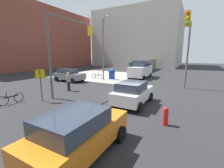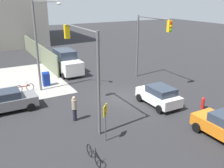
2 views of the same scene
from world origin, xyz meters
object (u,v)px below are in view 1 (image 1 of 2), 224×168
sedan_white (133,93)px  van_white_delivery (141,69)px  traffic_signal_se_corner (188,41)px  bicycle_at_crosswalk (11,99)px  hatchback_orange (79,132)px  traffic_signal_nw_corner (69,40)px  smokestack (77,41)px  street_lamp_corner (104,45)px  fire_hydrant (166,116)px  pedestrian_crossing (69,81)px  coupe_gray (69,75)px  mailbox_blue (112,74)px  bicycle_leaning_on_fence (97,76)px

sedan_white → van_white_delivery: (12.19, 3.44, 0.44)m
traffic_signal_se_corner → bicycle_at_crosswalk: 14.71m
hatchback_orange → van_white_delivery: size_ratio=0.74×
hatchback_orange → van_white_delivery: 18.55m
sedan_white → hatchback_orange: (-5.97, -0.34, 0.00)m
traffic_signal_nw_corner → sedan_white: size_ratio=1.71×
traffic_signal_nw_corner → smokestack: bearing=40.7°
street_lamp_corner → sedan_white: 11.23m
sedan_white → hatchback_orange: bearing=-176.7°
traffic_signal_nw_corner → fire_hydrant: size_ratio=6.91×
street_lamp_corner → sedan_white: street_lamp_corner is taller
sedan_white → van_white_delivery: bearing=15.7°
traffic_signal_nw_corner → hatchback_orange: bearing=-134.5°
pedestrian_crossing → coupe_gray: bearing=-22.7°
mailbox_blue → bicycle_at_crosswalk: size_ratio=0.82×
mailbox_blue → pedestrian_crossing: size_ratio=0.78×
hatchback_orange → bicycle_leaning_on_fence: bearing=32.6°
smokestack → bicycle_at_crosswalk: bearing=-144.8°
fire_hydrant → hatchback_orange: bearing=149.4°
smokestack → bicycle_leaning_on_fence: (-21.63, -22.80, -7.45)m
traffic_signal_nw_corner → coupe_gray: bearing=46.4°
street_lamp_corner → bicycle_leaning_on_fence: street_lamp_corner is taller
sedan_white → bicycle_at_crosswalk: (-4.01, 7.64, -0.49)m
traffic_signal_nw_corner → pedestrian_crossing: (0.39, 0.70, -3.68)m
street_lamp_corner → bicycle_leaning_on_fence: bearing=68.5°
fire_hydrant → bicycle_leaning_on_fence: bearing=47.1°
street_lamp_corner → bicycle_leaning_on_fence: size_ratio=4.57×
smokestack → van_white_delivery: (-17.83, -28.20, -6.52)m
fire_hydrant → mailbox_blue: bearing=39.4°
street_lamp_corner → mailbox_blue: size_ratio=5.59×
fire_hydrant → sedan_white: size_ratio=0.25×
smokestack → bicycle_leaning_on_fence: size_ratio=8.91×
coupe_gray → van_white_delivery: size_ratio=0.75×
hatchback_orange → pedestrian_crossing: (6.76, 7.18, 0.12)m
van_white_delivery → street_lamp_corner: bearing=140.0°
bicycle_at_crosswalk → coupe_gray: bearing=19.2°
traffic_signal_nw_corner → traffic_signal_se_corner: size_ratio=1.00×
mailbox_blue → van_white_delivery: 4.55m
coupe_gray → bicycle_at_crosswalk: coupe_gray is taller
smokestack → bicycle_at_crosswalk: size_ratio=8.91×
street_lamp_corner → pedestrian_crossing: bearing=-177.3°
coupe_gray → bicycle_leaning_on_fence: (3.66, -1.84, -0.50)m
mailbox_blue → bicycle_leaning_on_fence: mailbox_blue is taller
traffic_signal_nw_corner → street_lamp_corner: (7.33, 1.03, 0.07)m
sedan_white → street_lamp_corner: bearing=42.8°
mailbox_blue → sedan_white: size_ratio=0.38×
van_white_delivery → pedestrian_crossing: 11.90m
fire_hydrant → hatchback_orange: size_ratio=0.24×
smokestack → coupe_gray: (-25.29, -20.96, -6.96)m
hatchback_orange → bicycle_at_crosswalk: hatchback_orange is taller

